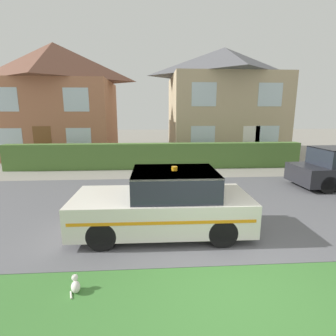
# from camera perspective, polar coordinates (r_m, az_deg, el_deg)

# --- Properties ---
(ground_plane) EXTENTS (80.00, 80.00, 0.00)m
(ground_plane) POSITION_cam_1_polar(r_m,az_deg,el_deg) (4.98, 13.76, -24.07)
(ground_plane) COLOR gray
(road_strip) EXTENTS (28.00, 6.79, 0.01)m
(road_strip) POSITION_cam_1_polar(r_m,az_deg,el_deg) (8.47, 5.59, -7.97)
(road_strip) COLOR #5B5B60
(road_strip) RESTS_ON ground
(lawn_verge) EXTENTS (28.00, 2.32, 0.01)m
(lawn_verge) POSITION_cam_1_polar(r_m,az_deg,el_deg) (4.59, 15.95, -27.76)
(lawn_verge) COLOR #3D7533
(lawn_verge) RESTS_ON ground
(garden_hedge) EXTENTS (15.23, 0.60, 1.31)m
(garden_hedge) POSITION_cam_1_polar(r_m,az_deg,el_deg) (13.66, -2.71, 2.65)
(garden_hedge) COLOR #4C7233
(garden_hedge) RESTS_ON ground
(police_car) EXTENTS (4.23, 1.86, 1.64)m
(police_car) POSITION_cam_1_polar(r_m,az_deg,el_deg) (6.40, -0.72, -7.73)
(police_car) COLOR black
(police_car) RESTS_ON road_strip
(cat) EXTENTS (0.21, 0.32, 0.27)m
(cat) POSITION_cam_1_polar(r_m,az_deg,el_deg) (4.98, -19.52, -22.92)
(cat) COLOR silver
(cat) RESTS_ON ground
(house_left) EXTENTS (7.33, 5.56, 7.15)m
(house_left) POSITION_cam_1_polar(r_m,az_deg,el_deg) (19.04, -22.97, 13.48)
(house_left) COLOR #A86B4C
(house_left) RESTS_ON ground
(house_right) EXTENTS (7.27, 6.47, 7.02)m
(house_right) POSITION_cam_1_polar(r_m,az_deg,el_deg) (18.74, 11.78, 13.96)
(house_right) COLOR tan
(house_right) RESTS_ON ground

